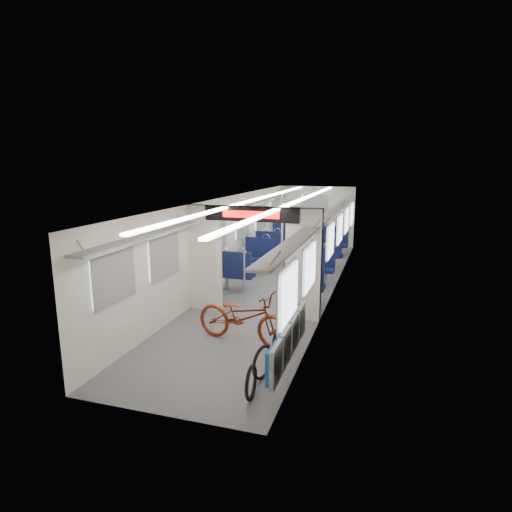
% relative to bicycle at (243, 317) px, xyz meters
% --- Properties ---
extents(carriage, '(12.00, 12.02, 2.31)m').
position_rel_bicycle_xyz_m(carriage, '(-0.30, 3.25, 1.02)').
color(carriage, '#515456').
rests_on(carriage, ground).
extents(bicycle, '(1.92, 0.96, 0.97)m').
position_rel_bicycle_xyz_m(bicycle, '(0.00, 0.00, 0.00)').
color(bicycle, maroon).
rests_on(bicycle, ground).
extents(flip_bench, '(0.12, 2.14, 0.55)m').
position_rel_bicycle_xyz_m(flip_bench, '(1.05, -0.97, 0.10)').
color(flip_bench, gray).
rests_on(flip_bench, carriage).
extents(bike_hoop_a, '(0.07, 0.50, 0.50)m').
position_rel_bicycle_xyz_m(bike_hoop_a, '(0.72, -1.77, -0.26)').
color(bike_hoop_a, black).
rests_on(bike_hoop_a, ground).
extents(bike_hoop_b, '(0.20, 0.53, 0.54)m').
position_rel_bicycle_xyz_m(bike_hoop_b, '(0.71, -1.18, -0.24)').
color(bike_hoop_b, black).
rests_on(bike_hoop_b, ground).
extents(bike_hoop_c, '(0.19, 0.44, 0.45)m').
position_rel_bicycle_xyz_m(bike_hoop_c, '(0.74, -0.22, -0.28)').
color(bike_hoop_c, black).
rests_on(bike_hoop_c, ground).
extents(seat_bay_near_left, '(0.94, 2.23, 1.15)m').
position_rel_bicycle_xyz_m(seat_bay_near_left, '(-1.24, 3.91, 0.08)').
color(seat_bay_near_left, '#0D143A').
rests_on(seat_bay_near_left, ground).
extents(seat_bay_near_right, '(0.91, 2.08, 1.10)m').
position_rel_bicycle_xyz_m(seat_bay_near_right, '(0.63, 3.35, 0.06)').
color(seat_bay_near_right, '#0D143A').
rests_on(seat_bay_near_right, ground).
extents(seat_bay_far_left, '(0.93, 2.18, 1.13)m').
position_rel_bicycle_xyz_m(seat_bay_far_left, '(-1.24, 7.32, 0.07)').
color(seat_bay_far_left, '#0D143A').
rests_on(seat_bay_far_left, ground).
extents(seat_bay_far_right, '(0.93, 2.18, 1.13)m').
position_rel_bicycle_xyz_m(seat_bay_far_right, '(0.63, 6.95, 0.07)').
color(seat_bay_far_right, '#0D143A').
rests_on(seat_bay_far_right, ground).
extents(stanchion_near_left, '(0.04, 0.04, 2.30)m').
position_rel_bicycle_xyz_m(stanchion_near_left, '(-0.61, 1.87, 0.67)').
color(stanchion_near_left, silver).
rests_on(stanchion_near_left, ground).
extents(stanchion_near_right, '(0.04, 0.04, 2.30)m').
position_rel_bicycle_xyz_m(stanchion_near_right, '(0.11, 2.39, 0.67)').
color(stanchion_near_right, silver).
rests_on(stanchion_near_right, ground).
extents(stanchion_far_left, '(0.04, 0.04, 2.30)m').
position_rel_bicycle_xyz_m(stanchion_far_left, '(-0.64, 5.41, 0.67)').
color(stanchion_far_left, silver).
rests_on(stanchion_far_left, ground).
extents(stanchion_far_right, '(0.04, 0.04, 2.30)m').
position_rel_bicycle_xyz_m(stanchion_far_right, '(0.01, 5.13, 0.67)').
color(stanchion_far_right, silver).
rests_on(stanchion_far_right, ground).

